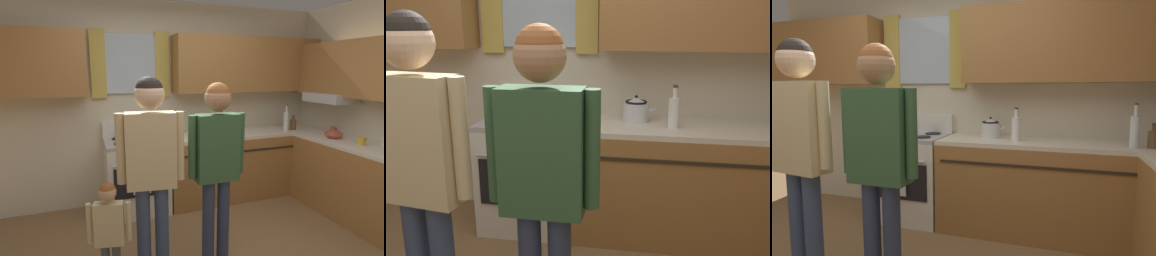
# 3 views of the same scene
# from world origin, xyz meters

# --- Properties ---
(back_wall_unit) EXTENTS (4.60, 0.42, 2.60)m
(back_wall_unit) POSITION_xyz_m (0.04, 1.81, 1.51)
(back_wall_unit) COLOR beige
(back_wall_unit) RESTS_ON ground
(stove_oven) EXTENTS (0.73, 0.67, 1.10)m
(stove_oven) POSITION_xyz_m (-0.40, 1.54, 0.47)
(stove_oven) COLOR silver
(stove_oven) RESTS_ON ground
(bottle_milk_white) EXTENTS (0.08, 0.08, 0.31)m
(bottle_milk_white) POSITION_xyz_m (0.71, 1.47, 1.02)
(bottle_milk_white) COLOR white
(bottle_milk_white) RESTS_ON kitchen_counter_run
(stovetop_kettle) EXTENTS (0.27, 0.20, 0.21)m
(stovetop_kettle) POSITION_xyz_m (0.43, 1.62, 1.00)
(stovetop_kettle) COLOR silver
(stovetop_kettle) RESTS_ON kitchen_counter_run
(adult_holding_child) EXTENTS (0.52, 0.23, 1.69)m
(adult_holding_child) POSITION_xyz_m (-0.51, 0.18, 1.07)
(adult_holding_child) COLOR #38476B
(adult_holding_child) RESTS_ON ground
(adult_in_plaid) EXTENTS (0.51, 0.22, 1.64)m
(adult_in_plaid) POSITION_xyz_m (0.06, 0.20, 1.03)
(adult_in_plaid) COLOR #2D3856
(adult_in_plaid) RESTS_ON ground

